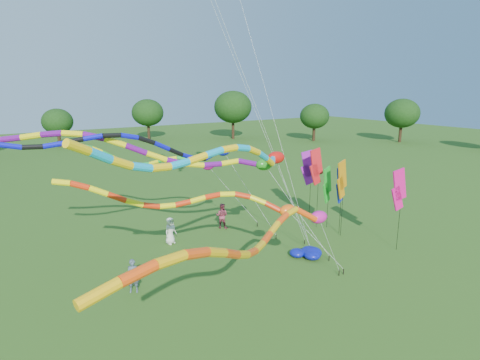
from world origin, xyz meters
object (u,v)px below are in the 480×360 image
tube_kite_red (210,202)px  blue_nylon_heap (303,254)px  person_b (133,276)px  person_c (222,216)px  person_a (170,231)px  tube_kite_orange (270,233)px

tube_kite_red → blue_nylon_heap: 7.02m
blue_nylon_heap → person_b: 9.28m
person_b → person_c: 9.43m
person_a → person_c: 4.08m
tube_kite_red → person_a: tube_kite_red is taller
blue_nylon_heap → person_a: person_a is taller
person_a → person_b: size_ratio=1.02×
tube_kite_red → person_c: (4.48, 6.65, -3.34)m
tube_kite_red → person_c: tube_kite_red is taller
tube_kite_orange → person_a: tube_kite_orange is taller
tube_kite_orange → blue_nylon_heap: bearing=16.0°
tube_kite_red → tube_kite_orange: size_ratio=0.94×
tube_kite_orange → person_c: tube_kite_orange is taller
tube_kite_orange → person_a: bearing=58.7°
blue_nylon_heap → person_a: size_ratio=0.88×
blue_nylon_heap → person_a: (-5.35, 6.00, 0.56)m
blue_nylon_heap → person_b: person_b is taller
tube_kite_orange → person_a: (1.37, 11.79, -3.91)m
blue_nylon_heap → person_c: size_ratio=0.84×
person_a → person_c: (4.02, 0.69, 0.04)m
tube_kite_red → blue_nylon_heap: bearing=22.2°
tube_kite_red → person_b: size_ratio=7.62×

